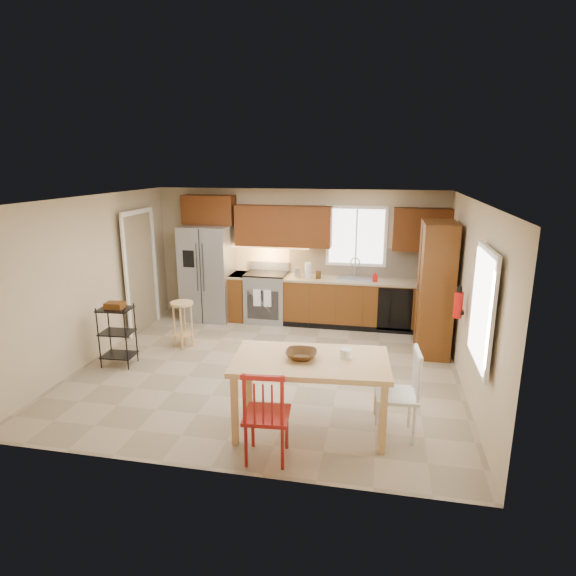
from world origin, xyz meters
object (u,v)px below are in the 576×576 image
at_px(refrigerator, 208,273).
at_px(fire_extinguisher, 458,305).
at_px(table_jar, 346,355).
at_px(range_stove, 267,298).
at_px(chair_white, 396,393).
at_px(bar_stool, 183,325).
at_px(soap_bottle, 375,276).
at_px(pantry, 435,288).
at_px(dining_table, 310,395).
at_px(table_bowl, 301,359).
at_px(utility_cart, 118,336).
at_px(chair_red, 267,413).

bearing_deg(refrigerator, fire_extinguisher, -24.52).
bearing_deg(table_jar, range_stove, 116.51).
height_order(chair_white, table_jar, chair_white).
relative_size(range_stove, bar_stool, 1.19).
height_order(soap_bottle, pantry, pantry).
height_order(fire_extinguisher, bar_stool, fire_extinguisher).
relative_size(chair_white, table_jar, 6.21).
bearing_deg(soap_bottle, refrigerator, 179.55).
xyz_separation_m(range_stove, dining_table, (1.41, -3.70, -0.04)).
relative_size(fire_extinguisher, table_bowl, 1.03).
bearing_deg(table_jar, fire_extinguisher, 48.20).
relative_size(table_bowl, bar_stool, 0.45).
xyz_separation_m(range_stove, bar_stool, (-1.03, -1.60, -0.07)).
bearing_deg(fire_extinguisher, dining_table, -136.76).
bearing_deg(table_bowl, pantry, 58.29).
distance_m(refrigerator, dining_table, 4.48).
xyz_separation_m(fire_extinguisher, dining_table, (-1.77, -1.66, -0.68)).
bearing_deg(table_bowl, fire_extinguisher, 41.55).
xyz_separation_m(chair_white, utility_cart, (-4.05, 1.17, -0.04)).
bearing_deg(fire_extinguisher, range_stove, 147.38).
bearing_deg(dining_table, fire_extinguisher, 38.50).
bearing_deg(soap_bottle, chair_white, -84.67).
relative_size(chair_white, table_bowl, 2.90).
height_order(range_stove, fire_extinguisher, fire_extinguisher).
bearing_deg(fire_extinguisher, soap_bottle, 120.53).
bearing_deg(fire_extinguisher, chair_white, -116.89).
bearing_deg(pantry, table_bowl, -121.71).
bearing_deg(chair_red, table_jar, 41.41).
height_order(range_stove, chair_red, chair_red).
height_order(range_stove, table_jar, table_jar).
bearing_deg(range_stove, fire_extinguisher, -32.62).
xyz_separation_m(range_stove, soap_bottle, (2.03, -0.08, 0.54)).
bearing_deg(bar_stool, chair_white, -46.13).
distance_m(chair_red, utility_cart, 3.33).
xyz_separation_m(range_stove, fire_extinguisher, (3.18, -2.04, 0.64)).
bearing_deg(table_jar, bar_stool, 144.78).
distance_m(chair_white, bar_stool, 3.97).
distance_m(range_stove, chair_white, 4.35).
bearing_deg(utility_cart, chair_red, -37.41).
xyz_separation_m(table_bowl, bar_stool, (-2.34, 2.10, -0.47)).
bearing_deg(chair_white, dining_table, 88.28).
bearing_deg(chair_red, fire_extinguisher, 42.78).
relative_size(refrigerator, chair_white, 1.79).
bearing_deg(chair_white, range_stove, 28.19).
relative_size(table_bowl, utility_cart, 0.38).
relative_size(dining_table, table_bowl, 4.94).
bearing_deg(table_bowl, utility_cart, 157.86).
distance_m(soap_bottle, chair_red, 4.40).
xyz_separation_m(dining_table, bar_stool, (-2.45, 2.10, -0.04)).
xyz_separation_m(soap_bottle, table_bowl, (-0.73, -3.61, -0.14)).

